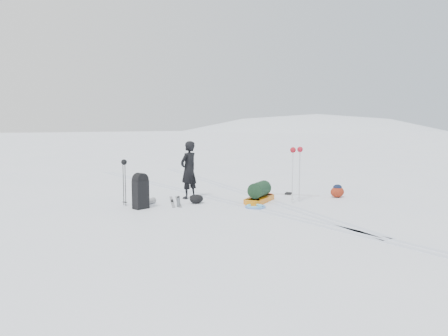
{
  "coord_description": "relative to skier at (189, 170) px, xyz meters",
  "views": [
    {
      "loc": [
        -6.41,
        -10.04,
        2.17
      ],
      "look_at": [
        -0.14,
        -0.0,
        0.95
      ],
      "focal_mm": 35.0,
      "sensor_mm": 36.0,
      "label": 1
    }
  ],
  "objects": [
    {
      "name": "ground",
      "position": [
        0.67,
        -1.08,
        -0.83
      ],
      "size": [
        200.0,
        200.0,
        0.0
      ],
      "primitive_type": "plane",
      "color": "white",
      "rests_on": "ground"
    },
    {
      "name": "ski_tracks",
      "position": [
        1.28,
        -0.2,
        -0.83
      ],
      "size": [
        3.38,
        17.97,
        0.01
      ],
      "color": "silver",
      "rests_on": "ground"
    },
    {
      "name": "skier",
      "position": [
        0.0,
        0.0,
        0.0
      ],
      "size": [
        0.71,
        0.59,
        1.66
      ],
      "primitive_type": "imported",
      "rotation": [
        0.0,
        0.0,
        3.52
      ],
      "color": "black",
      "rests_on": "ground"
    },
    {
      "name": "pulk_sled",
      "position": [
        1.4,
        -1.54,
        -0.62
      ],
      "size": [
        1.45,
        1.13,
        0.56
      ],
      "rotation": [
        0.0,
        0.0,
        0.56
      ],
      "color": "#D16B0C",
      "rests_on": "ground"
    },
    {
      "name": "expedition_rucksack",
      "position": [
        -1.7,
        -0.66,
        -0.41
      ],
      "size": [
        0.85,
        0.81,
        0.92
      ],
      "rotation": [
        0.0,
        0.0,
        0.28
      ],
      "color": "black",
      "rests_on": "ground"
    },
    {
      "name": "ski_poles_black",
      "position": [
        -1.94,
        -0.08,
        0.17
      ],
      "size": [
        0.15,
        0.17,
        1.23
      ],
      "rotation": [
        0.0,
        0.0,
        -0.22
      ],
      "color": "black",
      "rests_on": "ground"
    },
    {
      "name": "ski_poles_silver",
      "position": [
        2.2,
        -2.13,
        0.45
      ],
      "size": [
        0.48,
        0.24,
        1.53
      ],
      "rotation": [
        0.0,
        0.0,
        0.41
      ],
      "color": "silver",
      "rests_on": "ground"
    },
    {
      "name": "touring_skis_grey",
      "position": [
        -0.59,
        -0.32,
        -0.82
      ],
      "size": [
        0.88,
        1.67,
        0.06
      ],
      "rotation": [
        0.0,
        0.0,
        1.18
      ],
      "color": "#93989B",
      "rests_on": "ground"
    },
    {
      "name": "touring_skis_white",
      "position": [
        2.85,
        -1.05,
        -0.81
      ],
      "size": [
        1.43,
        1.56,
        0.07
      ],
      "rotation": [
        0.0,
        0.0,
        -0.84
      ],
      "color": "silver",
      "rests_on": "ground"
    },
    {
      "name": "rope_coil",
      "position": [
        0.8,
        -2.15,
        -0.8
      ],
      "size": [
        0.68,
        0.68,
        0.06
      ],
      "rotation": [
        0.0,
        0.0,
        0.32
      ],
      "color": "#5386CB",
      "rests_on": "ground"
    },
    {
      "name": "small_daypack",
      "position": [
        3.78,
        -2.15,
        -0.65
      ],
      "size": [
        0.46,
        0.35,
        0.38
      ],
      "rotation": [
        0.0,
        0.0,
        -0.05
      ],
      "color": "maroon",
      "rests_on": "ground"
    },
    {
      "name": "thermos_pair",
      "position": [
        -0.79,
        -0.93,
        -0.7
      ],
      "size": [
        0.19,
        0.26,
        0.27
      ],
      "rotation": [
        0.0,
        0.0,
        0.26
      ],
      "color": "slate",
      "rests_on": "ground"
    },
    {
      "name": "stuff_sack",
      "position": [
        -0.19,
        -0.82,
        -0.71
      ],
      "size": [
        0.42,
        0.34,
        0.24
      ],
      "rotation": [
        0.0,
        0.0,
        0.12
      ],
      "color": "black",
      "rests_on": "ground"
    }
  ]
}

